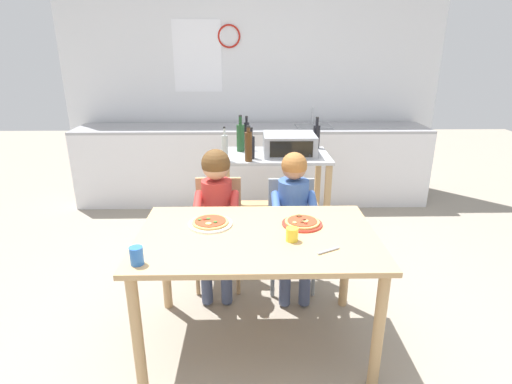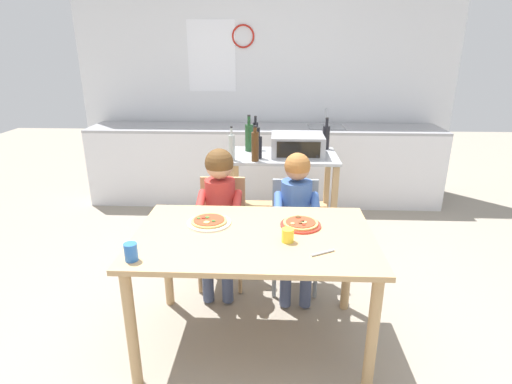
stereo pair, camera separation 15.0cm
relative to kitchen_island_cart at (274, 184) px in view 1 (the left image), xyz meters
The scene contains 21 objects.
ground_plane 0.65m from the kitchen_island_cart, 125.95° to the right, with size 11.53×11.53×0.00m, color gray.
back_wall_tiled 1.73m from the kitchen_island_cart, 97.06° to the left, with size 4.47×0.14×2.70m.
kitchen_counter 1.14m from the kitchen_island_cart, 99.41° to the left, with size 4.02×0.60×1.09m.
kitchen_island_cart is the anchor object (origin of this frame).
toaster_oven 0.40m from the kitchen_island_cart, ahead, with size 0.45×0.40×0.18m.
bottle_slim_sauce 0.46m from the kitchen_island_cart, 148.14° to the right, with size 0.06×0.06×0.27m.
bottle_dark_olive_oil 0.53m from the kitchen_island_cart, 158.03° to the left, with size 0.07×0.07×0.33m.
bottle_brown_beer 0.52m from the kitchen_island_cart, 141.28° to the left, with size 0.05×0.05×0.31m.
bottle_squat_spirits 0.62m from the kitchen_island_cart, 30.17° to the left, with size 0.06×0.06×0.29m.
bottle_clear_vinegar 0.62m from the kitchen_island_cart, 154.81° to the right, with size 0.05×0.05×0.29m.
bottle_tall_green_wine 0.53m from the kitchen_island_cart, 135.56° to the right, with size 0.06×0.06×0.30m.
dining_table 1.43m from the kitchen_island_cart, 97.55° to the right, with size 1.37×0.86×0.74m.
dining_chair_left 0.83m from the kitchen_island_cart, 124.05° to the right, with size 0.36×0.36×0.81m.
dining_chair_right 0.73m from the kitchen_island_cart, 83.06° to the right, with size 0.36×0.36×0.81m.
child_in_red_shirt 0.94m from the kitchen_island_cart, 120.06° to the right, with size 0.32×0.42×1.06m.
child_in_blue_striped_shirt 0.85m from the kitchen_island_cart, 84.05° to the right, with size 0.32×0.42×1.04m.
pizza_plate_white 1.37m from the kitchen_island_cart, 110.04° to the right, with size 0.26×0.26×0.03m.
pizza_plate_red_rimmed 1.30m from the kitchen_island_cart, 86.09° to the right, with size 0.24×0.24×0.03m.
drinking_cup_yellow 1.51m from the kitchen_island_cart, 89.83° to the right, with size 0.07×0.07×0.08m, color yellow.
drinking_cup_blue 1.92m from the kitchen_island_cart, 114.31° to the right, with size 0.07×0.07×0.09m, color blue.
serving_spoon 1.65m from the kitchen_island_cart, 83.57° to the right, with size 0.01×0.01×0.14m, color #B7BABF.
Camera 1 is at (-0.04, -2.10, 1.75)m, focal length 28.46 mm.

